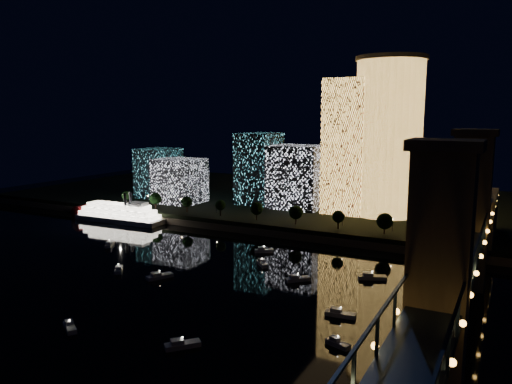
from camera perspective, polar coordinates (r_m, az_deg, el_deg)
ground at (r=149.42m, az=-5.45°, el=-12.53°), size 520.00×520.00×0.00m
far_bank at (r=291.30m, az=11.94°, el=-1.56°), size 420.00×160.00×5.00m
seawall at (r=218.98m, az=6.35°, el=-5.15°), size 420.00×6.00×3.00m
tower_cylindrical at (r=252.73m, az=14.89°, el=6.11°), size 34.00×34.00×76.64m
tower_rectangular at (r=254.31m, az=10.41°, el=5.12°), size 20.93×20.93×66.61m
midrise_blocks at (r=279.77m, az=-2.77°, el=2.06°), size 111.50×44.42×39.04m
truss_bridge at (r=126.46m, az=21.37°, el=-9.35°), size 13.00×266.00×50.00m
riverboat at (r=265.49m, az=-15.77°, el=-2.37°), size 53.28×13.14×15.93m
motorboats at (r=163.35m, az=-2.88°, el=-10.29°), size 119.66×93.24×2.78m
esplanade_trees at (r=230.37m, az=2.15°, el=-2.11°), size 165.84×6.92×8.96m
street_lamps at (r=241.79m, az=-0.11°, el=-1.92°), size 132.70×0.70×5.65m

